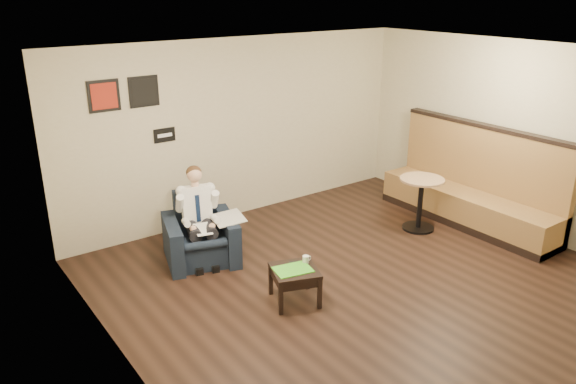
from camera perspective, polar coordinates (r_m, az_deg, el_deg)
ground at (r=7.15m, az=8.47°, el=-9.40°), size 6.00×6.00×0.00m
wall_back at (r=8.85m, az=-4.71°, el=6.42°), size 6.00×0.02×2.80m
wall_left at (r=5.06m, az=-16.01°, el=-5.33°), size 0.02×6.00×2.80m
wall_right at (r=8.88m, az=23.07°, el=4.89°), size 0.02×6.00×2.80m
ceiling at (r=6.26m, az=9.83°, el=13.44°), size 6.00×6.00×0.02m
seating_sign at (r=8.24m, az=-12.44°, el=5.67°), size 0.32×0.02×0.20m
art_print_left at (r=7.83m, az=-18.20°, el=9.26°), size 0.42×0.03×0.42m
art_print_right at (r=8.01m, az=-14.44°, el=9.86°), size 0.42×0.03×0.42m
armchair at (r=7.60m, az=-8.91°, el=-3.83°), size 1.14×1.14×0.89m
seated_man at (r=7.43m, az=-8.82°, el=-3.02°), size 0.81×1.00×1.21m
lap_papers at (r=7.36m, az=-8.65°, el=-3.75°), size 0.26×0.33×0.01m
newspaper at (r=7.51m, az=-6.06°, el=-2.65°), size 0.49×0.56×0.01m
side_table at (r=6.67m, az=0.68°, el=-9.43°), size 0.67×0.67×0.42m
green_folder at (r=6.54m, az=0.49°, el=-7.89°), size 0.48×0.38×0.01m
coffee_mug at (r=6.68m, az=1.81°, el=-6.85°), size 0.10×0.10×0.09m
smartphone at (r=6.70m, az=0.71°, el=-7.15°), size 0.15×0.12×0.01m
banquette at (r=9.03m, az=18.05°, el=1.46°), size 0.70×2.94×1.51m
cafe_table at (r=8.70m, az=13.26°, el=-1.18°), size 0.81×0.81×0.82m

